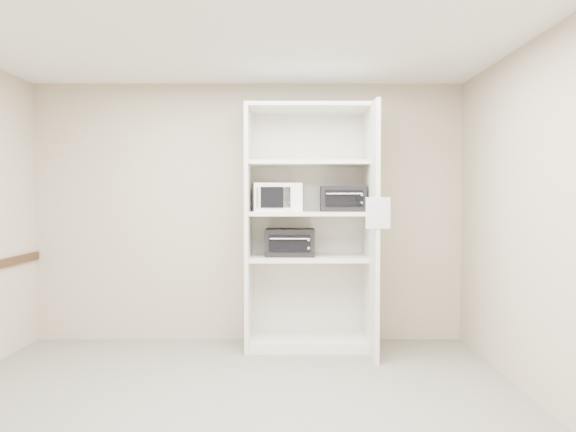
{
  "coord_description": "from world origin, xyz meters",
  "views": [
    {
      "loc": [
        0.41,
        -3.91,
        1.52
      ],
      "look_at": [
        0.42,
        1.36,
        1.34
      ],
      "focal_mm": 35.0,
      "sensor_mm": 36.0,
      "label": 1
    }
  ],
  "objects_px": {
    "toaster_oven_upper": "(343,199)",
    "toaster_oven_lower": "(290,242)",
    "microwave": "(277,197)",
    "shelving_unit": "(313,235)"
  },
  "relations": [
    {
      "from": "shelving_unit",
      "to": "toaster_oven_upper",
      "type": "distance_m",
      "value": 0.47
    },
    {
      "from": "microwave",
      "to": "toaster_oven_lower",
      "type": "bearing_deg",
      "value": 8.82
    },
    {
      "from": "toaster_oven_lower",
      "to": "microwave",
      "type": "bearing_deg",
      "value": -162.57
    },
    {
      "from": "microwave",
      "to": "toaster_oven_upper",
      "type": "xyz_separation_m",
      "value": [
        0.66,
        -0.03,
        -0.01
      ]
    },
    {
      "from": "shelving_unit",
      "to": "microwave",
      "type": "bearing_deg",
      "value": 179.65
    },
    {
      "from": "shelving_unit",
      "to": "microwave",
      "type": "xyz_separation_m",
      "value": [
        -0.36,
        0.0,
        0.38
      ]
    },
    {
      "from": "shelving_unit",
      "to": "toaster_oven_lower",
      "type": "distance_m",
      "value": 0.24
    },
    {
      "from": "toaster_oven_upper",
      "to": "toaster_oven_lower",
      "type": "bearing_deg",
      "value": 173.86
    },
    {
      "from": "microwave",
      "to": "toaster_oven_lower",
      "type": "relative_size",
      "value": 0.96
    },
    {
      "from": "microwave",
      "to": "toaster_oven_upper",
      "type": "height_order",
      "value": "microwave"
    }
  ]
}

